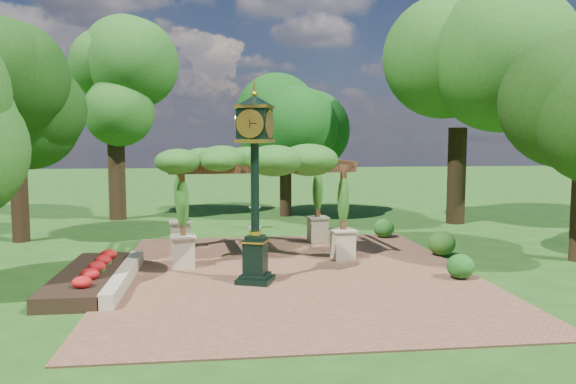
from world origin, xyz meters
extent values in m
plane|color=#1E4714|center=(0.00, 0.00, 0.00)|extent=(120.00, 120.00, 0.00)
cube|color=brown|center=(0.00, 1.00, 0.02)|extent=(10.00, 12.00, 0.04)
cube|color=#C6B793|center=(-4.60, 0.50, 0.20)|extent=(0.35, 5.00, 0.40)
cube|color=red|center=(-5.50, 0.50, 0.18)|extent=(1.50, 5.00, 0.36)
cube|color=black|center=(-1.16, 0.12, 0.11)|extent=(1.12, 1.12, 0.13)
cube|color=black|center=(-1.16, 0.12, 0.70)|extent=(0.70, 0.70, 0.99)
cube|color=gold|center=(-1.16, 0.12, 1.13)|extent=(0.79, 0.79, 0.04)
cylinder|color=black|center=(-1.16, 0.12, 2.56)|extent=(0.28, 0.28, 2.52)
cube|color=black|center=(-1.16, 0.12, 4.20)|extent=(0.98, 0.98, 0.77)
cylinder|color=white|center=(-1.30, -0.25, 4.20)|extent=(0.63, 0.26, 0.66)
cone|color=black|center=(-1.16, 0.12, 4.80)|extent=(1.27, 1.27, 0.27)
sphere|color=gold|center=(-1.16, 0.12, 4.97)|extent=(0.15, 0.15, 0.15)
cube|color=#C1B58F|center=(-3.17, 2.19, 0.49)|extent=(0.70, 0.70, 0.89)
cube|color=#54351D|center=(-3.17, 2.19, 1.90)|extent=(0.17, 0.17, 1.83)
cube|color=#C1B58F|center=(1.77, 2.67, 0.49)|extent=(0.70, 0.70, 0.89)
cube|color=#54351D|center=(1.77, 2.67, 1.90)|extent=(0.17, 0.17, 1.83)
cube|color=#C1B58F|center=(-3.45, 5.14, 0.49)|extent=(0.70, 0.70, 0.89)
cube|color=#54351D|center=(-3.45, 5.14, 1.90)|extent=(0.17, 0.17, 1.83)
cube|color=#C1B58F|center=(1.48, 5.63, 0.49)|extent=(0.70, 0.70, 0.89)
cube|color=#54351D|center=(1.48, 5.63, 1.90)|extent=(0.17, 0.17, 1.83)
cube|color=#54351D|center=(-0.70, 2.43, 2.89)|extent=(5.73, 0.70, 0.22)
cube|color=#54351D|center=(-0.99, 5.39, 2.89)|extent=(5.73, 0.70, 0.22)
ellipsoid|color=#265D1A|center=(-0.84, 3.91, 3.16)|extent=(6.07, 4.11, 0.99)
cube|color=gray|center=(-0.60, 9.20, 0.05)|extent=(0.62, 0.62, 0.10)
cylinder|color=gray|center=(-0.60, 9.20, 0.48)|extent=(0.31, 0.31, 0.86)
cylinder|color=gray|center=(-0.60, 9.20, 0.93)|extent=(0.58, 0.58, 0.05)
ellipsoid|color=#1A5418|center=(4.39, -0.18, 0.38)|extent=(0.87, 0.87, 0.67)
ellipsoid|color=#265518|center=(5.08, 2.81, 0.44)|extent=(1.06, 1.06, 0.79)
ellipsoid|color=#225F1B|center=(4.19, 6.31, 0.40)|extent=(0.94, 0.94, 0.71)
cylinder|color=black|center=(-9.44, 7.28, 1.41)|extent=(0.61, 0.61, 2.82)
ellipsoid|color=#173A0E|center=(-9.44, 7.28, 5.05)|extent=(3.67, 3.67, 4.45)
cylinder|color=#312213|center=(-6.89, 12.81, 1.79)|extent=(0.79, 0.79, 3.59)
ellipsoid|color=#225618|center=(-6.89, 12.81, 6.42)|extent=(4.05, 4.05, 5.66)
cylinder|color=#342114|center=(1.17, 13.02, 1.27)|extent=(0.58, 0.58, 2.55)
ellipsoid|color=#104210|center=(1.17, 13.02, 4.56)|extent=(3.92, 3.92, 4.02)
cylinder|color=black|center=(8.54, 9.68, 2.16)|extent=(0.81, 0.81, 4.32)
ellipsoid|color=#265C1A|center=(8.54, 9.68, 7.73)|extent=(5.85, 5.85, 6.82)
camera|label=1|loc=(-2.07, -14.43, 3.82)|focal=35.00mm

